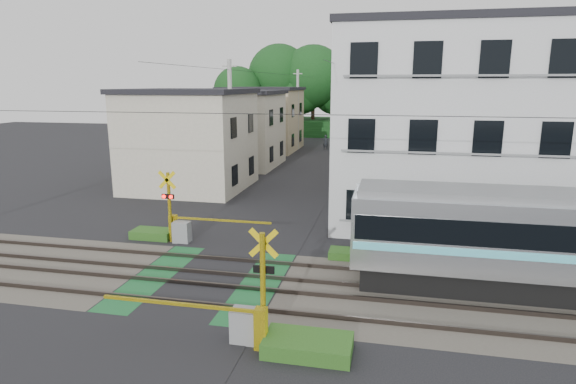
% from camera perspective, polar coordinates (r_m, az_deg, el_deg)
% --- Properties ---
extents(ground, '(120.00, 120.00, 0.00)m').
position_cam_1_polar(ground, '(17.04, -9.66, -10.22)').
color(ground, black).
extents(track_bed, '(120.00, 120.00, 0.14)m').
position_cam_1_polar(track_bed, '(17.03, -9.66, -10.11)').
color(track_bed, '#47423A').
rests_on(track_bed, ground).
extents(crossing_signal_near, '(4.74, 0.65, 3.09)m').
position_cam_1_polar(crossing_signal_near, '(12.82, -4.85, -14.60)').
color(crossing_signal_near, yellow).
rests_on(crossing_signal_near, ground).
extents(crossing_signal_far, '(4.74, 0.65, 3.09)m').
position_cam_1_polar(crossing_signal_far, '(20.95, -12.65, -3.91)').
color(crossing_signal_far, yellow).
rests_on(crossing_signal_far, ground).
extents(apartment_block, '(10.20, 8.36, 9.30)m').
position_cam_1_polar(apartment_block, '(24.24, 18.15, 7.50)').
color(apartment_block, silver).
rests_on(apartment_block, ground).
extents(houses_row, '(22.07, 31.35, 6.80)m').
position_cam_1_polar(houses_row, '(41.00, 4.03, 7.97)').
color(houses_row, beige).
rests_on(houses_row, ground).
extents(tree_hill, '(40.00, 12.09, 11.82)m').
position_cam_1_polar(tree_hill, '(64.20, 7.31, 11.85)').
color(tree_hill, '#164218').
rests_on(tree_hill, ground).
extents(catenary, '(60.00, 5.04, 7.00)m').
position_cam_1_polar(catenary, '(14.85, 11.89, 1.21)').
color(catenary, '#2D2D33').
rests_on(catenary, ground).
extents(utility_poles, '(7.90, 42.00, 8.00)m').
position_cam_1_polar(utility_poles, '(38.28, 1.47, 8.92)').
color(utility_poles, '#A5A5A0').
rests_on(utility_poles, ground).
extents(pedestrian, '(0.56, 0.37, 1.54)m').
position_cam_1_polar(pedestrian, '(49.41, 4.47, 5.87)').
color(pedestrian, '#202429').
rests_on(pedestrian, ground).
extents(weed_patches, '(10.25, 8.80, 0.40)m').
position_cam_1_polar(weed_patches, '(16.35, -3.97, -10.37)').
color(weed_patches, '#2D5E1E').
rests_on(weed_patches, ground).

